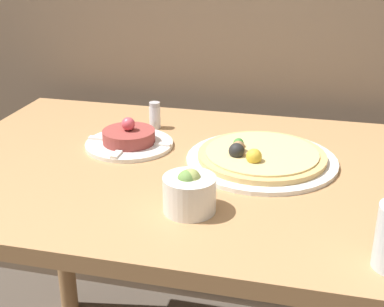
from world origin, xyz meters
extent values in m
cube|color=#AD7F51|center=(0.00, 0.40, 0.75)|extent=(1.18, 0.79, 0.03)
cylinder|color=#AD7F51|center=(-0.53, 0.73, 0.37)|extent=(0.06, 0.06, 0.73)
cylinder|color=white|center=(0.16, 0.45, 0.77)|extent=(0.35, 0.35, 0.01)
cylinder|color=#DBB26B|center=(0.16, 0.45, 0.78)|extent=(0.29, 0.29, 0.01)
cylinder|color=#E0C684|center=(0.16, 0.45, 0.79)|extent=(0.26, 0.26, 0.00)
sphere|color=#387F33|center=(0.10, 0.47, 0.80)|extent=(0.03, 0.03, 0.03)
sphere|color=#997047|center=(0.10, 0.45, 0.80)|extent=(0.03, 0.03, 0.03)
sphere|color=gold|center=(0.14, 0.40, 0.80)|extent=(0.04, 0.04, 0.04)
sphere|color=#997047|center=(0.11, 0.42, 0.80)|extent=(0.02, 0.02, 0.02)
sphere|color=black|center=(0.10, 0.42, 0.80)|extent=(0.04, 0.04, 0.04)
cylinder|color=white|center=(-0.17, 0.48, 0.77)|extent=(0.22, 0.22, 0.01)
cylinder|color=#933D38|center=(-0.17, 0.48, 0.79)|extent=(0.13, 0.13, 0.03)
sphere|color=#DB4C5B|center=(-0.17, 0.48, 0.82)|extent=(0.03, 0.03, 0.03)
cube|color=white|center=(-0.09, 0.48, 0.78)|extent=(0.04, 0.02, 0.01)
cube|color=white|center=(-0.17, 0.56, 0.78)|extent=(0.02, 0.04, 0.01)
cube|color=white|center=(-0.26, 0.48, 0.78)|extent=(0.04, 0.02, 0.01)
cube|color=white|center=(-0.17, 0.39, 0.78)|extent=(0.02, 0.04, 0.01)
cylinder|color=white|center=(0.05, 0.19, 0.80)|extent=(0.10, 0.10, 0.07)
sphere|color=#A3B25B|center=(0.05, 0.20, 0.83)|extent=(0.04, 0.04, 0.04)
sphere|color=#B7BC70|center=(0.05, 0.19, 0.83)|extent=(0.03, 0.03, 0.03)
sphere|color=#668E42|center=(0.05, 0.19, 0.83)|extent=(0.04, 0.04, 0.04)
cylinder|color=silver|center=(-0.15, 0.62, 0.80)|extent=(0.03, 0.03, 0.06)
cylinder|color=#B2B2B7|center=(-0.15, 0.62, 0.83)|extent=(0.03, 0.03, 0.01)
camera|label=1|loc=(0.27, -0.68, 1.26)|focal=50.00mm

